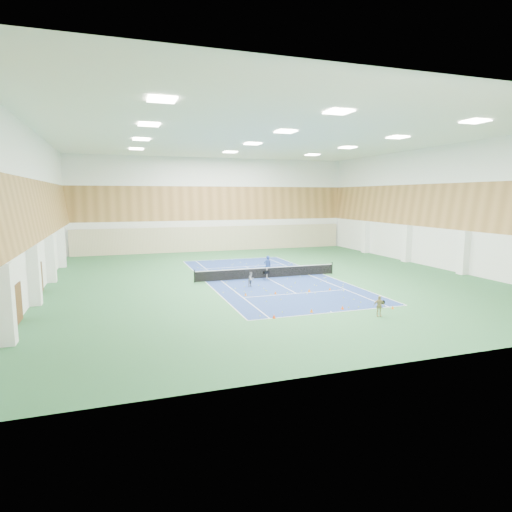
{
  "coord_description": "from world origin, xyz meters",
  "views": [
    {
      "loc": [
        -12.59,
        -34.67,
        7.13
      ],
      "look_at": [
        -1.02,
        -0.04,
        2.0
      ],
      "focal_mm": 30.0,
      "sensor_mm": 36.0,
      "label": 1
    }
  ],
  "objects_px": {
    "coach": "(268,266)",
    "child_apron": "(379,306)",
    "child_court": "(251,279)",
    "ball_cart": "(266,275)",
    "tennis_net": "(267,272)"
  },
  "relations": [
    {
      "from": "child_court",
      "to": "ball_cart",
      "type": "distance_m",
      "value": 2.86
    },
    {
      "from": "coach",
      "to": "child_apron",
      "type": "bearing_deg",
      "value": 95.71
    },
    {
      "from": "child_apron",
      "to": "ball_cart",
      "type": "relative_size",
      "value": 1.53
    },
    {
      "from": "child_apron",
      "to": "ball_cart",
      "type": "height_order",
      "value": "child_apron"
    },
    {
      "from": "tennis_net",
      "to": "coach",
      "type": "distance_m",
      "value": 1.13
    },
    {
      "from": "child_court",
      "to": "child_apron",
      "type": "height_order",
      "value": "child_apron"
    },
    {
      "from": "coach",
      "to": "ball_cart",
      "type": "xyz_separation_m",
      "value": [
        -0.82,
        -1.94,
        -0.5
      ]
    },
    {
      "from": "coach",
      "to": "ball_cart",
      "type": "relative_size",
      "value": 2.21
    },
    {
      "from": "tennis_net",
      "to": "coach",
      "type": "bearing_deg",
      "value": 66.95
    },
    {
      "from": "child_court",
      "to": "ball_cart",
      "type": "height_order",
      "value": "child_court"
    },
    {
      "from": "tennis_net",
      "to": "child_court",
      "type": "distance_m",
      "value": 3.84
    },
    {
      "from": "coach",
      "to": "ball_cart",
      "type": "distance_m",
      "value": 2.17
    },
    {
      "from": "coach",
      "to": "child_apron",
      "type": "relative_size",
      "value": 1.45
    },
    {
      "from": "tennis_net",
      "to": "child_apron",
      "type": "bearing_deg",
      "value": -80.56
    },
    {
      "from": "child_court",
      "to": "ball_cart",
      "type": "relative_size",
      "value": 1.42
    }
  ]
}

